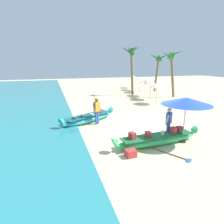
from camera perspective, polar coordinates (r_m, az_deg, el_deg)
ground_plane at (r=10.71m, az=12.44°, el=-6.33°), size 80.00×80.00×0.00m
boat_green_foreground at (r=9.24m, az=13.63°, el=-8.01°), size 4.65×0.97×0.77m
boat_cyan_midground at (r=12.39m, az=-7.11°, el=-1.84°), size 4.02×2.60×0.80m
person_vendor_hatted at (r=11.75m, az=-4.65°, el=1.12°), size 0.58×0.45×1.79m
person_tourist_customer at (r=9.76m, az=16.85°, el=-2.92°), size 0.55×0.49×1.64m
patio_umbrella_large at (r=9.43m, az=21.67°, el=3.08°), size 2.35×2.35×2.23m
parasol_row_0 at (r=18.18m, az=13.45°, el=7.85°), size 1.60×1.60×1.91m
parasol_row_1 at (r=20.22m, az=11.73°, el=8.59°), size 1.60×1.60×1.91m
parasol_row_2 at (r=22.49m, az=10.07°, el=9.26°), size 1.60×1.60×1.91m
parasol_row_3 at (r=24.94m, az=8.52°, el=9.82°), size 1.60×1.60×1.91m
parasol_row_4 at (r=27.30m, az=7.14°, el=10.27°), size 1.60×1.60×1.91m
parasol_row_5 at (r=29.73m, az=6.43°, el=10.64°), size 1.60×1.60×1.91m
palm_tree_tall_inland at (r=22.95m, az=5.92°, el=16.47°), size 2.33×2.45×5.80m
palm_tree_leaning_seaward at (r=22.13m, az=17.61°, el=14.99°), size 2.66×2.62×5.21m
palm_tree_mid_cluster at (r=26.78m, az=13.97°, el=14.84°), size 2.75×2.57×5.08m
cooler_box at (r=7.99m, az=5.69°, el=-12.34°), size 0.45×0.42×0.31m
paddle at (r=8.46m, az=18.48°, el=-12.40°), size 1.12×1.73×0.05m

